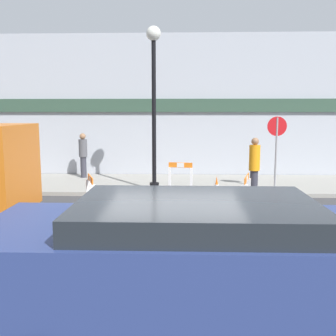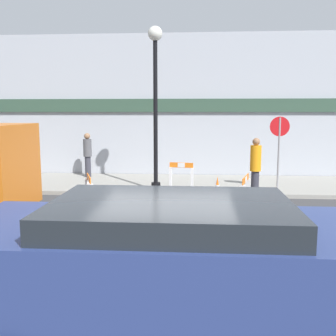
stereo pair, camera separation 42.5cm
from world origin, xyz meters
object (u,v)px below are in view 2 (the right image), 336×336
Objects in this scene: person_pedestrian at (88,153)px; parked_car_1 at (171,266)px; person_worker at (255,167)px; streetlamp_post at (155,86)px; stop_sign at (279,142)px.

person_pedestrian reaches higher than parked_car_1.
person_worker is 6.53m from person_pedestrian.
stop_sign is (3.79, 0.15, -1.67)m from streetlamp_post.
person_pedestrian is (-5.77, 3.06, 0.02)m from person_worker.
parked_car_1 is (-2.78, -8.20, -0.72)m from stop_sign.
parked_car_1 is at bearing 127.14° from person_pedestrian.
person_worker is 1.11× the size of person_pedestrian.
streetlamp_post is at bearing 1.27° from stop_sign.
streetlamp_post is 1.08× the size of parked_car_1.
streetlamp_post is 8.47m from parked_car_1.
person_worker is at bearing 47.20° from stop_sign.
streetlamp_post reaches higher than person_pedestrian.
person_worker is (2.96, -0.78, -2.33)m from streetlamp_post.
streetlamp_post is 4.14m from stop_sign.
person_pedestrian is (-6.60, 2.14, -0.64)m from stop_sign.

